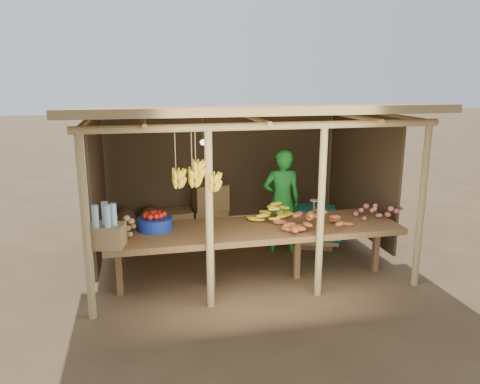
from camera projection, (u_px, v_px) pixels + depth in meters
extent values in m
plane|color=brown|center=(240.00, 257.00, 7.35)|extent=(60.00, 60.00, 0.00)
cylinder|color=tan|center=(86.00, 229.00, 5.23)|extent=(0.09, 0.09, 2.20)
cylinder|color=tan|center=(421.00, 207.00, 6.10)|extent=(0.09, 0.09, 2.20)
cylinder|color=tan|center=(103.00, 175.00, 8.07)|extent=(0.09, 0.09, 2.20)
cylinder|color=tan|center=(330.00, 165.00, 8.95)|extent=(0.09, 0.09, 2.20)
cylinder|color=tan|center=(209.00, 221.00, 5.52)|extent=(0.09, 0.09, 2.20)
cylinder|color=tan|center=(321.00, 214.00, 5.81)|extent=(0.09, 0.09, 2.20)
cylinder|color=tan|center=(268.00, 126.00, 5.40)|extent=(4.40, 0.09, 0.09)
cylinder|color=tan|center=(222.00, 109.00, 8.24)|extent=(4.40, 0.09, 0.09)
cube|color=#9B7B48|center=(240.00, 109.00, 6.80)|extent=(4.70, 3.50, 0.28)
cube|color=#473521|center=(222.00, 164.00, 8.46)|extent=(4.20, 0.04, 1.98)
cube|color=#473521|center=(98.00, 186.00, 6.82)|extent=(0.04, 2.40, 1.98)
cube|color=#473521|center=(361.00, 173.00, 7.68)|extent=(0.04, 2.40, 1.98)
cube|color=brown|center=(255.00, 230.00, 6.27)|extent=(3.90, 1.05, 0.08)
cube|color=brown|center=(119.00, 269.00, 5.99)|extent=(0.08, 0.08, 0.72)
cube|color=brown|center=(211.00, 261.00, 6.24)|extent=(0.08, 0.08, 0.72)
cube|color=brown|center=(297.00, 254.00, 6.49)|extent=(0.08, 0.08, 0.72)
cube|color=brown|center=(376.00, 247.00, 6.74)|extent=(0.08, 0.08, 0.72)
cylinder|color=navy|center=(155.00, 224.00, 6.13)|extent=(0.46, 0.46, 0.16)
cube|color=olive|center=(106.00, 236.00, 5.51)|extent=(0.47, 0.40, 0.26)
imported|color=#1B7C24|center=(282.00, 201.00, 7.43)|extent=(0.65, 0.46, 1.67)
cube|color=brown|center=(314.00, 229.00, 7.80)|extent=(0.77, 0.71, 0.58)
cube|color=#0C858A|center=(314.00, 210.00, 7.72)|extent=(0.85, 0.79, 0.06)
cube|color=olive|center=(211.00, 221.00, 8.32)|extent=(0.58, 0.47, 0.46)
cube|color=olive|center=(210.00, 196.00, 8.21)|extent=(0.58, 0.47, 0.46)
cube|color=olive|center=(175.00, 223.00, 8.19)|extent=(0.58, 0.47, 0.46)
ellipsoid|color=#473521|center=(124.00, 224.00, 8.05)|extent=(0.50, 0.50, 0.68)
ellipsoid|color=#473521|center=(151.00, 222.00, 8.14)|extent=(0.50, 0.50, 0.68)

